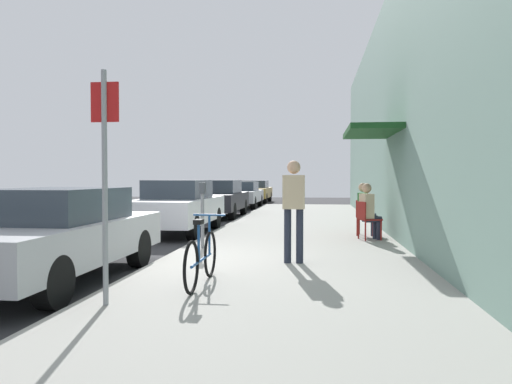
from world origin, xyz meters
TOP-DOWN VIEW (x-y plane):
  - ground_plane at (0.00, 0.00)m, footprint 60.00×60.00m
  - sidewalk_slab at (2.25, 2.00)m, footprint 4.50×32.00m
  - building_facade at (4.65, 2.01)m, footprint 1.40×32.00m
  - parked_car_0 at (-1.10, -1.38)m, footprint 1.80×4.40m
  - parked_car_1 at (-1.10, 4.98)m, footprint 1.80×4.40m
  - parked_car_2 at (-1.10, 10.61)m, footprint 1.80×4.40m
  - parked_car_3 at (-1.10, 16.54)m, footprint 1.80×4.40m
  - parked_car_4 at (-1.10, 21.96)m, footprint 1.80×4.40m
  - parking_meter at (0.45, 1.46)m, footprint 0.12×0.10m
  - street_sign at (0.40, -2.93)m, footprint 0.32×0.06m
  - bicycle_0 at (1.22, -1.81)m, footprint 0.46×1.71m
  - cafe_chair_0 at (3.86, 3.25)m, footprint 0.56×0.56m
  - seated_patron_0 at (3.92, 3.26)m, footprint 0.51×0.47m
  - cafe_chair_1 at (3.86, 4.12)m, footprint 0.52×0.52m
  - seated_patron_1 at (3.92, 4.11)m, footprint 0.48×0.43m
  - pedestrian_standing at (2.35, -0.01)m, footprint 0.36×0.22m

SIDE VIEW (x-z plane):
  - ground_plane at x=0.00m, z-range 0.00..0.00m
  - sidewalk_slab at x=2.25m, z-range 0.00..0.12m
  - bicycle_0 at x=1.22m, z-range 0.03..0.93m
  - cafe_chair_0 at x=3.86m, z-range 0.19..1.06m
  - cafe_chair_1 at x=3.86m, z-range 0.19..1.06m
  - parked_car_3 at x=-1.10m, z-range 0.03..1.37m
  - parked_car_0 at x=-1.10m, z-range 0.03..1.41m
  - parked_car_4 at x=-1.10m, z-range 0.03..1.40m
  - parked_car_2 at x=-1.10m, z-range 0.02..1.47m
  - parked_car_1 at x=-1.10m, z-range 0.02..1.49m
  - seated_patron_0 at x=3.92m, z-range 0.17..1.46m
  - seated_patron_1 at x=3.92m, z-range 0.17..1.46m
  - parking_meter at x=0.45m, z-range 0.23..1.55m
  - pedestrian_standing at x=2.35m, z-range 0.27..1.97m
  - street_sign at x=0.40m, z-range 0.34..2.94m
  - building_facade at x=4.65m, z-range 0.00..6.27m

